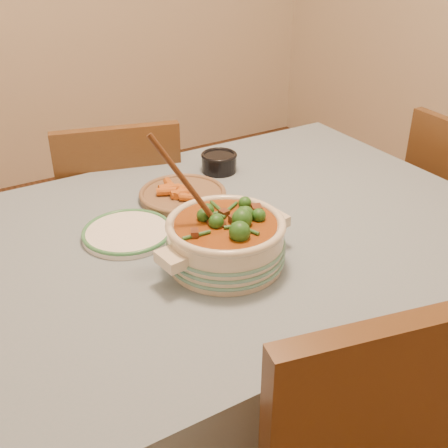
% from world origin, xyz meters
% --- Properties ---
extents(floor, '(4.50, 4.50, 0.00)m').
position_xyz_m(floor, '(0.00, 0.00, 0.00)').
color(floor, '#3F2312').
rests_on(floor, ground).
extents(dining_table, '(1.68, 1.08, 0.76)m').
position_xyz_m(dining_table, '(0.00, 0.00, 0.66)').
color(dining_table, brown).
rests_on(dining_table, floor).
extents(stew_casserole, '(0.36, 0.31, 0.34)m').
position_xyz_m(stew_casserole, '(-0.01, -0.15, 0.83)').
color(stew_casserole, beige).
rests_on(stew_casserole, dining_table).
extents(white_plate, '(0.32, 0.32, 0.02)m').
position_xyz_m(white_plate, '(-0.17, 0.10, 0.77)').
color(white_plate, white).
rests_on(white_plate, dining_table).
extents(condiment_bowl, '(0.15, 0.15, 0.06)m').
position_xyz_m(condiment_bowl, '(0.25, 0.33, 0.79)').
color(condiment_bowl, black).
rests_on(condiment_bowl, dining_table).
extents(fried_plate, '(0.26, 0.26, 0.04)m').
position_xyz_m(fried_plate, '(0.06, 0.22, 0.77)').
color(fried_plate, olive).
rests_on(fried_plate, dining_table).
extents(chair_far, '(0.51, 0.51, 0.89)m').
position_xyz_m(chair_far, '(0.01, 0.64, 0.51)').
color(chair_far, brown).
rests_on(chair_far, floor).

